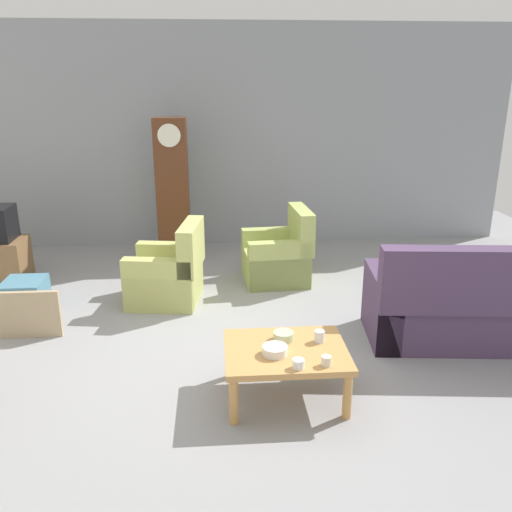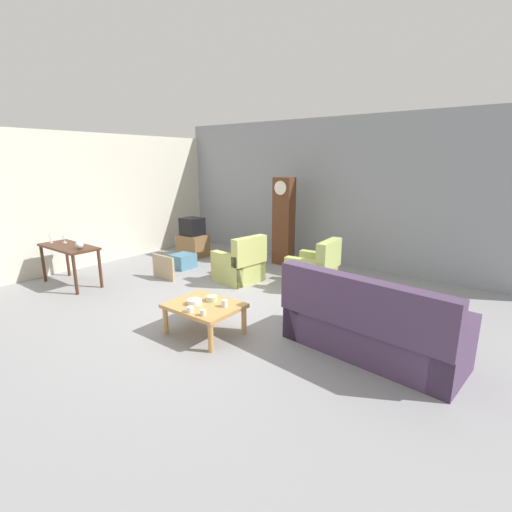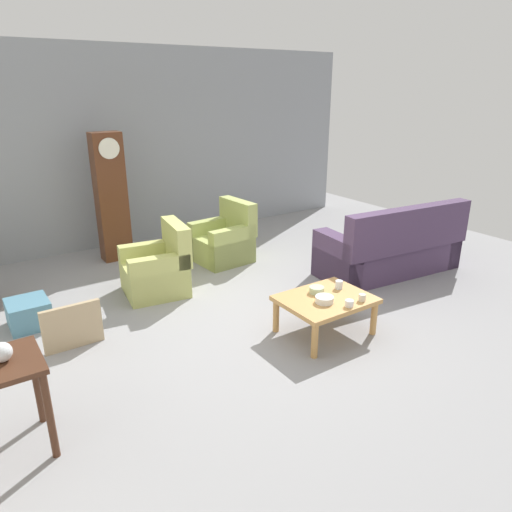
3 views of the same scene
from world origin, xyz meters
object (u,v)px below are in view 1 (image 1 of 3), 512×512
couch_floral (481,308)px  armchair_olive_far (279,257)px  cup_blue_rimmed (319,336)px  bowl_white_stacked (275,350)px  framed_picture_leaning (29,315)px  coffee_table_wood (286,356)px  cup_cream_tall (326,361)px  cup_white_porcelain (298,364)px  storage_box_blue (25,294)px  grandfather_clock (173,190)px  bowl_shallow_green (283,336)px  armchair_olive_near (169,275)px

couch_floral → armchair_olive_far: 2.50m
cup_blue_rimmed → bowl_white_stacked: cup_blue_rimmed is taller
framed_picture_leaning → cup_blue_rimmed: (2.65, -1.13, 0.23)m
coffee_table_wood → framed_picture_leaning: 2.67m
couch_floral → cup_cream_tall: (-1.72, -1.07, 0.11)m
cup_white_porcelain → cup_cream_tall: (0.21, 0.02, 0.00)m
cup_white_porcelain → storage_box_blue: bearing=139.8°
cup_cream_tall → couch_floral: bearing=31.9°
couch_floral → storage_box_blue: 4.81m
storage_box_blue → cup_white_porcelain: (2.72, -2.29, 0.31)m
grandfather_clock → storage_box_blue: 2.40m
cup_cream_tall → grandfather_clock: bearing=109.3°
coffee_table_wood → bowl_shallow_green: size_ratio=5.81×
storage_box_blue → bowl_white_stacked: bowl_white_stacked is taller
armchair_olive_near → cup_white_porcelain: size_ratio=10.24×
couch_floral → framed_picture_leaning: size_ratio=3.63×
armchair_olive_near → grandfather_clock: (-0.03, 1.58, 0.67)m
bowl_shallow_green → grandfather_clock: bearing=107.6°
framed_picture_leaning → bowl_white_stacked: bearing=-30.0°
couch_floral → cup_white_porcelain: bearing=-150.5°
couch_floral → framed_picture_leaning: (-4.35, 0.43, -0.11)m
armchair_olive_near → bowl_shallow_green: size_ratio=5.57×
couch_floral → framed_picture_leaning: bearing=174.3°
grandfather_clock → coffee_table_wood: bearing=-73.1°
armchair_olive_far → coffee_table_wood: size_ratio=0.96×
storage_box_blue → bowl_shallow_green: 3.25m
armchair_olive_near → storage_box_blue: armchair_olive_near is taller
framed_picture_leaning → cup_white_porcelain: cup_white_porcelain is taller
storage_box_blue → cup_cream_tall: size_ratio=6.06×
couch_floral → cup_blue_rimmed: 1.85m
coffee_table_wood → bowl_white_stacked: bearing=-139.2°
cup_blue_rimmed → bowl_shallow_green: cup_blue_rimmed is taller
bowl_white_stacked → armchair_olive_near: bearing=114.6°
framed_picture_leaning → cup_cream_tall: 3.04m
bowl_shallow_green → cup_blue_rimmed: bearing=-10.6°
cup_blue_rimmed → bowl_shallow_green: bearing=169.4°
coffee_table_wood → storage_box_blue: (-2.66, 1.99, -0.21)m
armchair_olive_far → storage_box_blue: armchair_olive_far is taller
armchair_olive_far → cup_blue_rimmed: bearing=-89.4°
cup_white_porcelain → cup_cream_tall: bearing=6.0°
grandfather_clock → cup_blue_rimmed: size_ratio=20.51×
cup_blue_rimmed → cup_cream_tall: size_ratio=1.24×
storage_box_blue → bowl_shallow_green: bearing=-34.7°
armchair_olive_far → couch_floral: bearing=-46.2°
coffee_table_wood → cup_blue_rimmed: size_ratio=10.12×
armchair_olive_far → cup_cream_tall: size_ratio=12.05×
armchair_olive_far → cup_cream_tall: (0.00, -2.88, 0.16)m
bowl_white_stacked → cup_blue_rimmed: bearing=25.3°
armchair_olive_near → bowl_white_stacked: size_ratio=4.70×
grandfather_clock → bowl_shallow_green: size_ratio=11.77×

